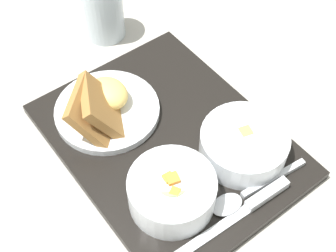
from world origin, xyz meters
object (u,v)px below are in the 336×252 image
at_px(knife, 254,203).
at_px(glass_water, 103,13).
at_px(bowl_soup, 244,143).
at_px(spoon, 246,194).
at_px(bowl_salad, 172,190).
at_px(plate_main, 105,107).

xyz_separation_m(knife, glass_water, (0.46, -0.02, 0.03)).
bearing_deg(bowl_soup, spoon, 144.11).
bearing_deg(glass_water, bowl_soup, -175.98).
distance_m(bowl_salad, bowl_soup, 0.14).
bearing_deg(glass_water, spoon, 177.78).
relative_size(bowl_soup, knife, 0.66).
bearing_deg(spoon, glass_water, -88.59).
height_order(bowl_soup, glass_water, glass_water).
xyz_separation_m(bowl_salad, bowl_soup, (0.01, -0.14, -0.00)).
bearing_deg(plate_main, glass_water, -29.37).
height_order(bowl_salad, knife, bowl_salad).
height_order(bowl_salad, bowl_soup, bowl_salad).
bearing_deg(knife, bowl_soup, -119.74).
xyz_separation_m(bowl_soup, knife, (-0.08, 0.04, -0.02)).
bearing_deg(bowl_salad, bowl_soup, -87.23).
distance_m(bowl_salad, knife, 0.12).
distance_m(knife, spoon, 0.02).
xyz_separation_m(bowl_soup, glass_water, (0.38, 0.03, 0.01)).
bearing_deg(plate_main, spoon, -159.51).
bearing_deg(knife, plate_main, -71.36).
xyz_separation_m(bowl_salad, knife, (-0.07, -0.09, -0.02)).
relative_size(plate_main, glass_water, 1.55).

